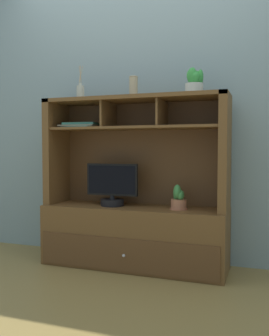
{
  "coord_description": "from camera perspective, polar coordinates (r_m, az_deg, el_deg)",
  "views": [
    {
      "loc": [
        0.98,
        -2.77,
        0.94
      ],
      "look_at": [
        0.0,
        0.0,
        0.78
      ],
      "focal_mm": 39.82,
      "sensor_mm": 36.0,
      "label": 1
    }
  ],
  "objects": [
    {
      "name": "magazine_stack_left",
      "position": [
        3.12,
        -8.18,
        6.46
      ],
      "size": [
        0.32,
        0.26,
        0.04
      ],
      "color": "slate",
      "rests_on": "media_console"
    },
    {
      "name": "floor_plane",
      "position": [
        3.09,
        -0.0,
        -14.85
      ],
      "size": [
        6.0,
        6.0,
        0.02
      ],
      "primitive_type": "cube",
      "color": "olive",
      "rests_on": "ground"
    },
    {
      "name": "potted_succulent",
      "position": [
        2.83,
        9.13,
        12.96
      ],
      "size": [
        0.15,
        0.15,
        0.2
      ],
      "color": "silver",
      "rests_on": "media_console"
    },
    {
      "name": "media_console",
      "position": [
        2.99,
        0.05,
        -7.25
      ],
      "size": [
        1.46,
        0.47,
        1.34
      ],
      "color": "brown",
      "rests_on": "ground"
    },
    {
      "name": "back_wall",
      "position": [
        3.21,
        1.53,
        11.31
      ],
      "size": [
        6.0,
        0.02,
        2.8
      ],
      "primitive_type": "cube",
      "color": "#80999D",
      "rests_on": "ground"
    },
    {
      "name": "ceramic_vase",
      "position": [
        2.95,
        -0.16,
        12.36
      ],
      "size": [
        0.07,
        0.07,
        0.16
      ],
      "color": "tan",
      "rests_on": "media_console"
    },
    {
      "name": "potted_orchid",
      "position": [
        2.84,
        6.72,
        -4.74
      ],
      "size": [
        0.13,
        0.13,
        0.19
      ],
      "color": "#AF6B49",
      "rests_on": "media_console"
    },
    {
      "name": "tv_monitor",
      "position": [
        2.99,
        -3.44,
        -2.99
      ],
      "size": [
        0.43,
        0.19,
        0.34
      ],
      "color": "black",
      "rests_on": "media_console"
    },
    {
      "name": "diffuser_bottle",
      "position": [
        3.16,
        -8.26,
        11.37
      ],
      "size": [
        0.06,
        0.06,
        0.28
      ],
      "color": "beige",
      "rests_on": "media_console"
    }
  ]
}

